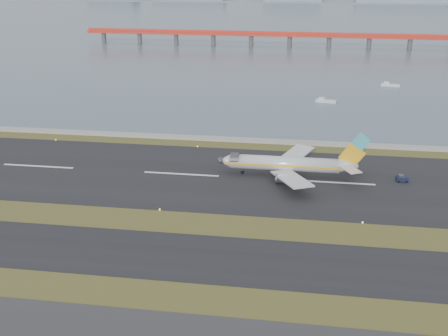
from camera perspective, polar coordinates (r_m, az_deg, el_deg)
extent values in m
plane|color=#344217|center=(121.88, -7.43, -5.78)|extent=(1000.00, 1000.00, 0.00)
cube|color=black|center=(111.75, -9.08, -8.48)|extent=(1000.00, 18.00, 0.10)
cube|color=black|center=(148.39, -4.36, -0.63)|extent=(1000.00, 45.00, 0.10)
cube|color=gray|center=(175.89, -2.25, 3.05)|extent=(1000.00, 2.50, 1.00)
cube|color=#4B5A6B|center=(567.95, 5.42, 15.33)|extent=(1400.00, 800.00, 1.30)
cube|color=red|center=(357.74, 6.72, 13.24)|extent=(260.00, 5.00, 1.60)
cube|color=red|center=(357.54, 6.73, 13.48)|extent=(260.00, 0.40, 1.40)
cylinder|color=#4C4C51|center=(373.92, -8.55, 12.79)|extent=(2.80, 2.80, 7.00)
cylinder|color=#4C4C51|center=(358.36, 6.69, 12.53)|extent=(2.80, 2.80, 7.00)
cube|color=gray|center=(727.18, 6.19, 16.51)|extent=(1400.00, 80.00, 1.00)
cylinder|color=silver|center=(146.41, 6.16, 0.45)|extent=(28.00, 3.80, 3.80)
cone|color=silver|center=(147.71, 0.11, 0.76)|extent=(3.20, 3.80, 3.80)
cone|color=silver|center=(146.70, 12.49, 0.22)|extent=(5.00, 3.80, 3.80)
cube|color=yellow|center=(144.61, 6.12, 0.18)|extent=(31.00, 0.06, 0.45)
cube|color=yellow|center=(148.21, 6.19, 0.70)|extent=(31.00, 0.06, 0.45)
cube|color=silver|center=(138.68, 6.89, -1.09)|extent=(11.31, 15.89, 1.66)
cube|color=silver|center=(154.58, 7.11, 1.25)|extent=(11.31, 15.89, 1.66)
cylinder|color=#39383E|center=(141.48, 6.22, -1.13)|extent=(4.20, 2.10, 2.10)
cylinder|color=#39383E|center=(152.68, 6.42, 0.55)|extent=(4.20, 2.10, 2.10)
cube|color=yellow|center=(145.80, 12.89, 1.27)|extent=(6.80, 0.35, 6.85)
cube|color=#44AEC2|center=(144.80, 13.76, 2.61)|extent=(4.85, 0.37, 4.90)
cube|color=silver|center=(143.01, 12.71, -0.13)|extent=(5.64, 6.80, 0.22)
cube|color=silver|center=(150.12, 12.54, 0.90)|extent=(5.64, 6.80, 0.22)
cylinder|color=black|center=(148.23, 1.87, -0.44)|extent=(0.80, 0.28, 0.80)
cylinder|color=black|center=(144.82, 6.66, -1.06)|extent=(1.00, 0.38, 1.00)
cylinder|color=black|center=(150.03, 6.74, -0.27)|extent=(1.00, 0.38, 1.00)
cube|color=#131834|center=(149.99, 17.64, -1.05)|extent=(3.08, 1.94, 1.10)
cube|color=#39383E|center=(149.63, 17.54, -0.79)|extent=(1.42, 1.50, 0.64)
cylinder|color=black|center=(149.25, 17.32, -1.33)|extent=(0.66, 0.34, 0.64)
cylinder|color=black|center=(150.56, 17.19, -1.12)|extent=(0.66, 0.34, 0.64)
cylinder|color=black|center=(149.78, 18.06, -1.33)|extent=(0.66, 0.34, 0.64)
cylinder|color=black|center=(151.09, 17.92, -1.12)|extent=(0.66, 0.34, 0.64)
cube|color=silver|center=(224.76, 10.31, 6.69)|extent=(8.23, 3.72, 1.02)
cube|color=silver|center=(224.75, 9.89, 6.95)|extent=(2.53, 2.15, 1.02)
cube|color=silver|center=(259.53, 16.55, 8.06)|extent=(8.34, 4.07, 1.03)
cube|color=silver|center=(259.44, 16.19, 8.30)|extent=(2.61, 2.25, 1.03)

